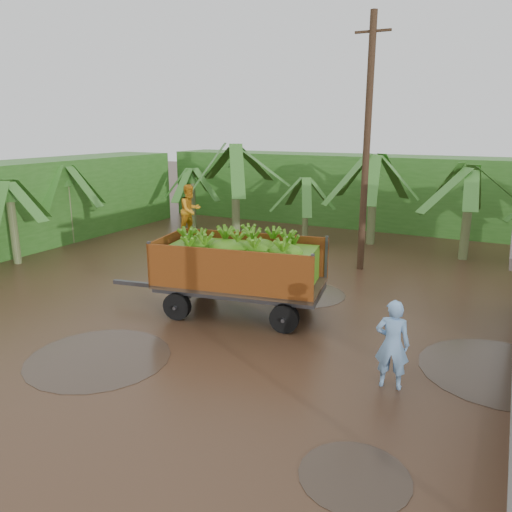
% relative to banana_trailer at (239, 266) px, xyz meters
% --- Properties ---
extents(ground, '(100.00, 100.00, 0.00)m').
position_rel_banana_trailer_xyz_m(ground, '(1.82, -1.89, -1.35)').
color(ground, black).
rests_on(ground, ground).
extents(hedge_north, '(22.00, 3.00, 3.60)m').
position_rel_banana_trailer_xyz_m(hedge_north, '(-0.18, 14.11, 0.45)').
color(hedge_north, '#2D661E').
rests_on(hedge_north, ground).
extents(hedge_west, '(3.00, 18.00, 3.60)m').
position_rel_banana_trailer_xyz_m(hedge_west, '(-12.18, 2.11, 0.45)').
color(hedge_west, '#2D661E').
rests_on(hedge_west, ground).
extents(banana_trailer, '(6.33, 2.92, 3.50)m').
position_rel_banana_trailer_xyz_m(banana_trailer, '(0.00, 0.00, 0.00)').
color(banana_trailer, '#A04F16').
rests_on(banana_trailer, ground).
extents(man_blue, '(0.72, 0.52, 1.83)m').
position_rel_banana_trailer_xyz_m(man_blue, '(4.63, -2.16, -0.44)').
color(man_blue, '#7BAAE0').
rests_on(man_blue, ground).
extents(utility_pole, '(1.20, 0.24, 8.68)m').
position_rel_banana_trailer_xyz_m(utility_pole, '(1.75, 5.88, 3.04)').
color(utility_pole, '#47301E').
rests_on(utility_pole, ground).
extents(banana_plants, '(24.79, 21.00, 4.29)m').
position_rel_banana_trailer_xyz_m(banana_plants, '(-2.93, 4.99, 0.47)').
color(banana_plants, '#2D661E').
rests_on(banana_plants, ground).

